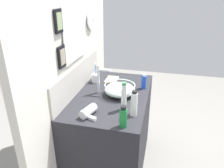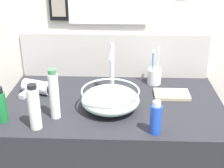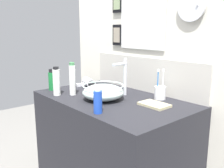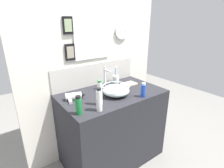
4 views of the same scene
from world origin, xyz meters
name	(u,v)px [view 1 (image 1 of 4)]	position (x,y,z in m)	size (l,w,h in m)	color
ground_plane	(112,164)	(0.00, 0.00, 0.00)	(6.00, 6.00, 0.00)	gray
vanity_counter	(112,132)	(0.00, 0.00, 0.43)	(1.11, 0.67, 0.86)	#232328
back_panel	(73,53)	(0.00, 0.36, 1.23)	(1.78, 0.10, 2.46)	silver
glass_bowl_sink	(120,89)	(-0.01, -0.07, 0.92)	(0.28, 0.28, 0.10)	silver
faucet	(100,77)	(-0.01, 0.11, 1.02)	(0.02, 0.13, 0.27)	silver
hair_drier	(90,111)	(-0.40, 0.08, 0.89)	(0.21, 0.14, 0.07)	silver
toothbrush_cup	(96,78)	(0.23, 0.23, 0.91)	(0.08, 0.08, 0.21)	white
spray_bottle	(124,97)	(-0.26, -0.16, 0.98)	(0.04, 0.04, 0.24)	white
shampoo_bottle	(144,82)	(0.19, -0.27, 0.93)	(0.05, 0.05, 0.15)	blue
lotion_bottle	(134,104)	(-0.32, -0.25, 0.96)	(0.05, 0.05, 0.21)	white
soap_dispenser	(123,117)	(-0.49, -0.20, 0.94)	(0.05, 0.05, 0.17)	#197233
hand_towel	(112,80)	(0.31, 0.08, 0.87)	(0.18, 0.12, 0.02)	tan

